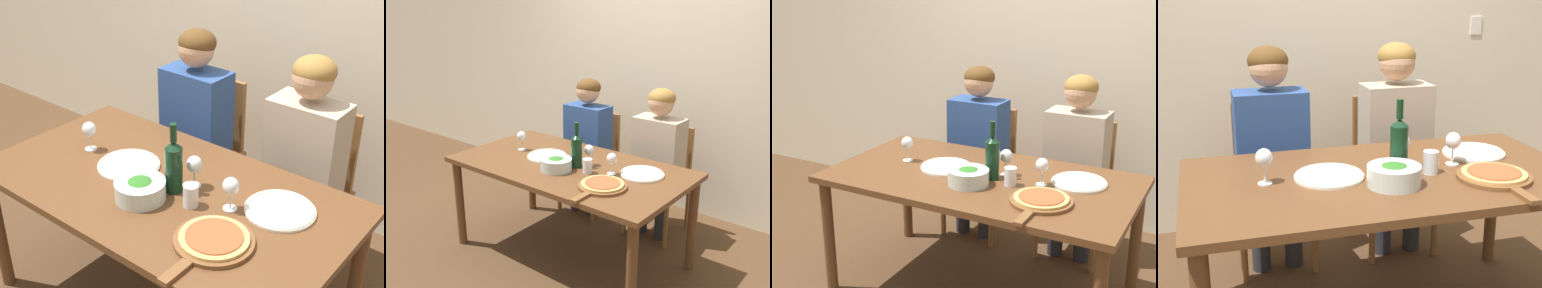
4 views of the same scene
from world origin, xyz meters
TOP-DOWN VIEW (x-y plane):
  - back_wall at (0.00, 1.29)m, footprint 10.00×0.06m
  - dining_table at (0.00, 0.00)m, footprint 1.69×0.91m
  - chair_left at (-0.38, 0.80)m, footprint 0.42×0.42m
  - chair_right at (0.32, 0.80)m, footprint 0.42×0.42m
  - person_woman at (-0.38, 0.69)m, footprint 0.47×0.51m
  - person_man at (0.32, 0.69)m, footprint 0.47×0.51m
  - wine_bottle at (0.06, -0.00)m, footprint 0.08×0.08m
  - broccoli_bowl at (-0.01, -0.14)m, footprint 0.22×0.22m
  - dinner_plate_left at (-0.24, 0.02)m, footprint 0.30×0.30m
  - dinner_plate_right at (0.51, 0.15)m, footprint 0.30×0.30m
  - pizza_on_board at (0.42, -0.19)m, footprint 0.31×0.45m
  - wine_glass_left at (-0.51, 0.02)m, footprint 0.07×0.07m
  - wine_glass_right at (0.34, 0.04)m, footprint 0.07×0.07m
  - wine_glass_centre at (0.11, 0.08)m, footprint 0.07×0.07m
  - water_tumbler at (0.19, -0.04)m, footprint 0.07×0.07m

SIDE VIEW (x-z plane):
  - chair_left at x=-0.38m, z-range 0.04..0.92m
  - chair_right at x=0.32m, z-range 0.04..0.92m
  - dining_table at x=0.00m, z-range 0.28..1.01m
  - person_woman at x=-0.38m, z-range 0.12..1.34m
  - person_man at x=0.32m, z-range 0.12..1.34m
  - dinner_plate_left at x=-0.24m, z-range 0.73..0.75m
  - dinner_plate_right at x=0.51m, z-range 0.73..0.75m
  - pizza_on_board at x=0.42m, z-range 0.73..0.76m
  - broccoli_bowl at x=-0.01m, z-range 0.73..0.82m
  - water_tumbler at x=0.19m, z-range 0.73..0.83m
  - wine_glass_left at x=-0.51m, z-range 0.76..0.91m
  - wine_glass_right at x=0.34m, z-range 0.76..0.91m
  - wine_glass_centre at x=0.11m, z-range 0.76..0.91m
  - wine_bottle at x=0.06m, z-range 0.70..1.02m
  - back_wall at x=0.00m, z-range 0.00..2.70m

